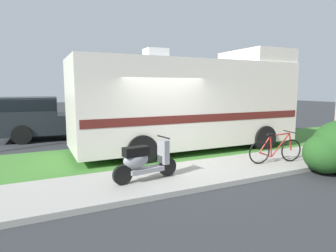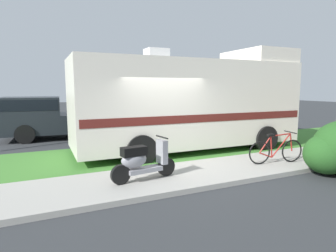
% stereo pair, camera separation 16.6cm
% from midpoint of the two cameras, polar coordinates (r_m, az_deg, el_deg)
% --- Properties ---
extents(ground_plane, '(80.00, 80.00, 0.00)m').
position_cam_midpoint_polar(ground_plane, '(8.26, 0.61, -7.89)').
color(ground_plane, '#2D3033').
extents(sidewalk, '(24.00, 2.00, 0.12)m').
position_cam_midpoint_polar(sidewalk, '(7.22, 4.78, -9.71)').
color(sidewalk, '#9E9B93').
rests_on(sidewalk, ground).
extents(grass_strip, '(24.00, 3.40, 0.08)m').
position_cam_midpoint_polar(grass_strip, '(9.59, -3.27, -5.47)').
color(grass_strip, '#3D752D').
rests_on(grass_strip, ground).
extents(motorhome_rv, '(7.84, 2.80, 3.60)m').
position_cam_midpoint_polar(motorhome_rv, '(10.03, 5.03, 4.76)').
color(motorhome_rv, silver).
rests_on(motorhome_rv, ground).
extents(scooter, '(1.61, 0.54, 0.97)m').
position_cam_midpoint_polar(scooter, '(6.51, -4.51, -6.92)').
color(scooter, black).
rests_on(scooter, ground).
extents(bicycle, '(1.64, 0.52, 0.88)m').
position_cam_midpoint_polar(bicycle, '(8.54, 21.28, -4.54)').
color(bicycle, black).
rests_on(bicycle, ground).
extents(pickup_truck_near, '(5.31, 2.53, 1.82)m').
position_cam_midpoint_polar(pickup_truck_near, '(13.53, -21.64, 1.83)').
color(pickup_truck_near, '#1E2328').
rests_on(pickup_truck_near, ground).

